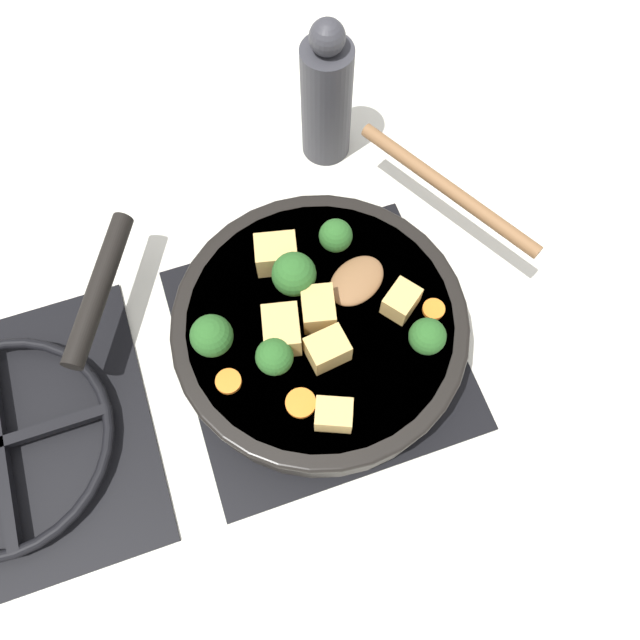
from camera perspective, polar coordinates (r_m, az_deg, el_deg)
The scene contains 20 objects.
ground_plane at distance 0.73m, azimuth 0.00°, elevation -2.56°, with size 2.40×2.40×0.00m, color silver.
front_burner_grate at distance 0.72m, azimuth 0.00°, elevation -2.23°, with size 0.31×0.31×0.03m.
rear_burner_grate at distance 0.76m, azimuth -26.94°, elevation -10.17°, with size 0.31×0.31×0.03m.
skillet_pan at distance 0.67m, azimuth -0.21°, elevation -0.80°, with size 0.36×0.43×0.06m.
wooden_spoon at distance 0.70m, azimuth 8.34°, elevation 8.52°, with size 0.22×0.25×0.02m.
tofu_cube_center_large at distance 0.65m, azimuth 7.44°, elevation 1.72°, with size 0.04×0.03×0.03m, color tan.
tofu_cube_near_handle at distance 0.62m, azimuth 0.68°, elevation -2.69°, with size 0.04×0.03×0.03m, color tan.
tofu_cube_east_chunk at distance 0.64m, azimuth -0.34°, elevation 0.97°, with size 0.04×0.03×0.03m, color tan.
tofu_cube_west_chunk at distance 0.67m, azimuth -4.02°, elevation 6.03°, with size 0.04×0.03×0.03m, color tan.
tofu_cube_back_piece at distance 0.60m, azimuth 1.27°, elevation -8.64°, with size 0.04×0.03×0.03m, color tan.
tofu_cube_front_piece at distance 0.63m, azimuth -3.52°, elevation -0.95°, with size 0.05×0.04×0.04m, color tan.
broccoli_floret_near_spoon at distance 0.62m, azimuth -9.87°, elevation -1.45°, with size 0.04×0.04×0.05m.
broccoli_floret_center_top at distance 0.67m, azimuth 1.45°, elevation 7.69°, with size 0.04×0.04×0.04m.
broccoli_floret_east_rim at distance 0.62m, azimuth 9.79°, elevation -1.50°, with size 0.04×0.04×0.04m.
broccoli_floret_west_rim at distance 0.64m, azimuth -2.40°, elevation 4.19°, with size 0.05×0.05×0.05m.
broccoli_floret_north_edge at distance 0.61m, azimuth -4.18°, elevation -3.38°, with size 0.04×0.04×0.05m.
carrot_slice_orange_thin at distance 0.66m, azimuth 10.35°, elevation 0.98°, with size 0.02×0.02×0.01m, color orange.
carrot_slice_near_center at distance 0.62m, azimuth -1.78°, elevation -7.59°, with size 0.03×0.03×0.01m, color orange.
carrot_slice_edge_slice at distance 0.63m, azimuth -8.37°, elevation -5.57°, with size 0.03×0.03×0.01m, color orange.
pepper_mill at distance 0.80m, azimuth 0.59°, elevation 19.66°, with size 0.06×0.06×0.20m.
Camera 1 is at (-0.24, 0.08, 0.68)m, focal length 35.00 mm.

